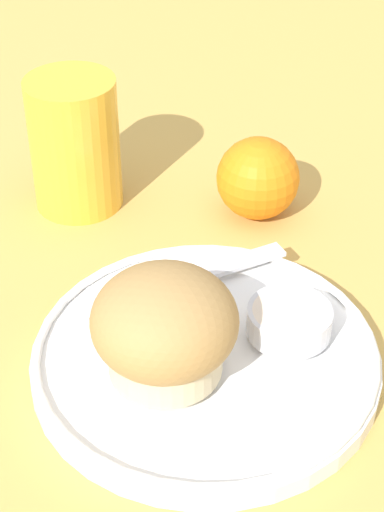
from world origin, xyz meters
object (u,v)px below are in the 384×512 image
Objects in this scene: orange_fruit at (258,178)px; butter_knife at (185,279)px; muffin at (165,328)px; juice_glass at (75,144)px.

butter_knife is at bearing -124.88° from orange_fruit.
orange_fruit reaches higher than butter_knife.
muffin is 0.10m from butter_knife.
muffin is 0.58× the size of butter_knife.
orange_fruit is at bearing -14.50° from juice_glass.
juice_glass is (-0.05, 0.23, 0.00)m from muffin.
orange_fruit is 0.15m from juice_glass.
muffin reaches higher than orange_fruit.
muffin is 0.24m from juice_glass.
juice_glass is (-0.07, 0.15, 0.04)m from butter_knife.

